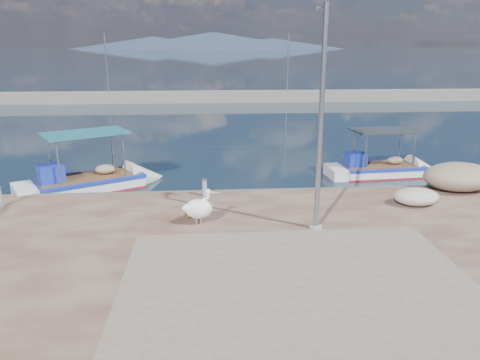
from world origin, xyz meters
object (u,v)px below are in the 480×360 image
at_px(lamp_post, 320,129).
at_px(bollard_near, 205,186).
at_px(boat_right, 380,171).
at_px(pelican, 199,208).
at_px(boat_left, 88,185).

distance_m(lamp_post, bollard_near, 5.95).
xyz_separation_m(boat_right, lamp_post, (-5.11, -7.86, 3.59)).
bearing_deg(pelican, boat_left, 123.22).
bearing_deg(boat_right, pelican, -145.80).
relative_size(boat_right, lamp_post, 0.82).
xyz_separation_m(pelican, lamp_post, (3.82, -0.61, 2.72)).
bearing_deg(bollard_near, boat_right, 25.46).
bearing_deg(boat_right, boat_left, -179.03).
height_order(boat_left, boat_right, boat_left).
distance_m(boat_left, boat_right, 14.06).
bearing_deg(bollard_near, pelican, -93.30).
bearing_deg(bollard_near, lamp_post, -45.39).
xyz_separation_m(lamp_post, bollard_near, (-3.65, 3.70, -2.91)).
bearing_deg(boat_left, pelican, -78.17).
bearing_deg(bollard_near, boat_left, 152.40).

